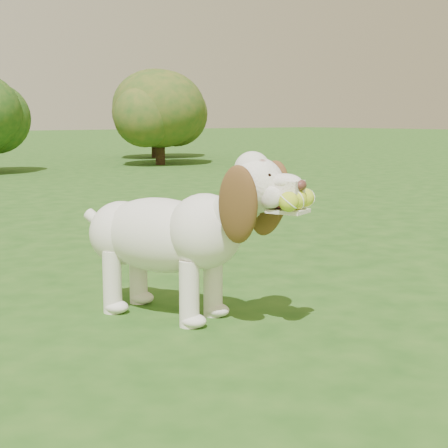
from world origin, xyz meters
TOP-DOWN VIEW (x-y plane):
  - ground at (0.00, 0.00)m, footprint 80.00×80.00m
  - dog at (0.40, 0.19)m, footprint 0.63×1.05m
  - shrub_d at (5.34, 8.18)m, footprint 1.60×1.60m
  - shrub_f at (6.39, 10.02)m, footprint 1.74×1.74m

SIDE VIEW (x-z plane):
  - ground at x=0.00m, z-range 0.00..0.00m
  - dog at x=0.40m, z-range 0.02..0.73m
  - shrub_d at x=5.34m, z-range 0.15..1.80m
  - shrub_f at x=6.39m, z-range 0.16..1.97m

